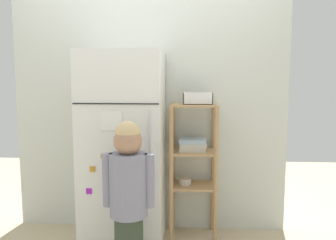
{
  "coord_description": "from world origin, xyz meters",
  "views": [
    {
      "loc": [
        0.36,
        -2.76,
        1.38
      ],
      "look_at": [
        0.19,
        0.02,
        1.05
      ],
      "focal_mm": 36.91,
      "sensor_mm": 36.0,
      "label": 1
    }
  ],
  "objects_px": {
    "refrigerator": "(124,149)",
    "child_standing": "(128,184)",
    "fruit_bin": "(200,100)",
    "pantry_shelf_unit": "(193,157)"
  },
  "relations": [
    {
      "from": "refrigerator",
      "to": "child_standing",
      "type": "distance_m",
      "value": 0.56
    },
    {
      "from": "child_standing",
      "to": "fruit_bin",
      "type": "height_order",
      "value": "fruit_bin"
    },
    {
      "from": "refrigerator",
      "to": "fruit_bin",
      "type": "distance_m",
      "value": 0.76
    },
    {
      "from": "pantry_shelf_unit",
      "to": "fruit_bin",
      "type": "height_order",
      "value": "fruit_bin"
    },
    {
      "from": "refrigerator",
      "to": "child_standing",
      "type": "xyz_separation_m",
      "value": [
        0.13,
        -0.53,
        -0.13
      ]
    },
    {
      "from": "refrigerator",
      "to": "fruit_bin",
      "type": "relative_size",
      "value": 6.53
    },
    {
      "from": "fruit_bin",
      "to": "refrigerator",
      "type": "bearing_deg",
      "value": -167.03
    },
    {
      "from": "child_standing",
      "to": "fruit_bin",
      "type": "xyz_separation_m",
      "value": [
        0.5,
        0.68,
        0.54
      ]
    },
    {
      "from": "child_standing",
      "to": "pantry_shelf_unit",
      "type": "xyz_separation_m",
      "value": [
        0.44,
        0.67,
        0.04
      ]
    },
    {
      "from": "fruit_bin",
      "to": "pantry_shelf_unit",
      "type": "bearing_deg",
      "value": -169.67
    }
  ]
}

